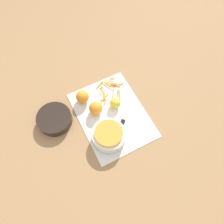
# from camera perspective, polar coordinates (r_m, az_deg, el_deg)

# --- Properties ---
(ground_plane) EXTENTS (4.00, 4.00, 0.00)m
(ground_plane) POSITION_cam_1_polar(r_m,az_deg,el_deg) (1.16, -0.00, -0.78)
(ground_plane) COLOR #9E754C
(cutting_board) EXTENTS (0.45, 0.34, 0.01)m
(cutting_board) POSITION_cam_1_polar(r_m,az_deg,el_deg) (1.16, -0.00, -0.72)
(cutting_board) COLOR silver
(cutting_board) RESTS_ON ground_plane
(bowl_speckled) EXTENTS (0.17, 0.17, 0.08)m
(bowl_speckled) POSITION_cam_1_polar(r_m,az_deg,el_deg) (1.07, -0.85, -6.13)
(bowl_speckled) COLOR silver
(bowl_speckled) RESTS_ON cutting_board
(bowl_dark) EXTENTS (0.18, 0.18, 0.05)m
(bowl_dark) POSITION_cam_1_polar(r_m,az_deg,el_deg) (1.16, -14.78, -1.78)
(bowl_dark) COLOR black
(bowl_dark) RESTS_ON ground_plane
(knife) EXTENTS (0.20, 0.20, 0.02)m
(knife) POSITION_cam_1_polar(r_m,az_deg,el_deg) (1.13, 2.78, -2.87)
(knife) COLOR black
(knife) RESTS_ON cutting_board
(orange_left) EXTENTS (0.07, 0.07, 0.07)m
(orange_left) POSITION_cam_1_polar(r_m,az_deg,el_deg) (1.14, -4.28, 1.00)
(orange_left) COLOR orange
(orange_left) RESTS_ON cutting_board
(orange_right) EXTENTS (0.07, 0.07, 0.07)m
(orange_right) POSITION_cam_1_polar(r_m,az_deg,el_deg) (1.18, -7.73, 4.00)
(orange_right) COLOR orange
(orange_right) RESTS_ON cutting_board
(lemon) EXTENTS (0.06, 0.06, 0.06)m
(lemon) POSITION_cam_1_polar(r_m,az_deg,el_deg) (1.16, 0.81, 2.36)
(lemon) COLOR gold
(lemon) RESTS_ON cutting_board
(peel_pile) EXTENTS (0.16, 0.17, 0.01)m
(peel_pile) POSITION_cam_1_polar(r_m,az_deg,el_deg) (1.23, -0.70, 6.04)
(peel_pile) COLOR orange
(peel_pile) RESTS_ON cutting_board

